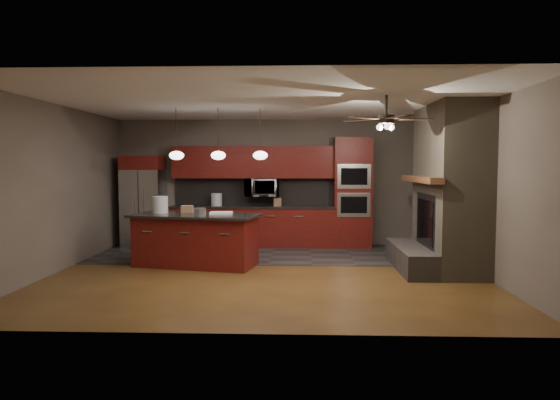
{
  "coord_description": "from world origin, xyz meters",
  "views": [
    {
      "loc": [
        0.53,
        -8.15,
        1.79
      ],
      "look_at": [
        0.2,
        0.6,
        1.17
      ],
      "focal_mm": 32.0,
      "sensor_mm": 36.0,
      "label": 1
    }
  ],
  "objects_px": {
    "kitchen_island": "(196,240)",
    "paint_tray": "(221,213)",
    "white_bucket": "(160,205)",
    "counter_bucket": "(217,199)",
    "counter_box": "(277,202)",
    "paint_can": "(200,212)",
    "microwave": "(262,187)",
    "refrigerator": "(144,201)",
    "cardboard_box": "(187,209)",
    "oven_tower": "(352,193)"
  },
  "relations": [
    {
      "from": "paint_can",
      "to": "oven_tower",
      "type": "bearing_deg",
      "value": 40.33
    },
    {
      "from": "oven_tower",
      "to": "paint_tray",
      "type": "height_order",
      "value": "oven_tower"
    },
    {
      "from": "counter_box",
      "to": "white_bucket",
      "type": "bearing_deg",
      "value": -146.83
    },
    {
      "from": "kitchen_island",
      "to": "cardboard_box",
      "type": "xyz_separation_m",
      "value": [
        -0.21,
        0.3,
        0.52
      ]
    },
    {
      "from": "microwave",
      "to": "kitchen_island",
      "type": "distance_m",
      "value": 2.56
    },
    {
      "from": "kitchen_island",
      "to": "counter_box",
      "type": "bearing_deg",
      "value": 68.69
    },
    {
      "from": "refrigerator",
      "to": "kitchen_island",
      "type": "distance_m",
      "value": 2.65
    },
    {
      "from": "cardboard_box",
      "to": "counter_box",
      "type": "height_order",
      "value": "counter_box"
    },
    {
      "from": "paint_tray",
      "to": "cardboard_box",
      "type": "xyz_separation_m",
      "value": [
        -0.66,
        0.24,
        0.05
      ]
    },
    {
      "from": "microwave",
      "to": "paint_can",
      "type": "height_order",
      "value": "microwave"
    },
    {
      "from": "white_bucket",
      "to": "refrigerator",
      "type": "bearing_deg",
      "value": 115.26
    },
    {
      "from": "white_bucket",
      "to": "oven_tower",
      "type": "bearing_deg",
      "value": 28.19
    },
    {
      "from": "counter_bucket",
      "to": "paint_can",
      "type": "bearing_deg",
      "value": -87.36
    },
    {
      "from": "paint_tray",
      "to": "cardboard_box",
      "type": "distance_m",
      "value": 0.71
    },
    {
      "from": "refrigerator",
      "to": "paint_can",
      "type": "distance_m",
      "value": 2.91
    },
    {
      "from": "refrigerator",
      "to": "paint_can",
      "type": "height_order",
      "value": "refrigerator"
    },
    {
      "from": "white_bucket",
      "to": "cardboard_box",
      "type": "bearing_deg",
      "value": 15.48
    },
    {
      "from": "counter_bucket",
      "to": "counter_box",
      "type": "xyz_separation_m",
      "value": [
        1.34,
        -0.05,
        -0.05
      ]
    },
    {
      "from": "counter_box",
      "to": "paint_can",
      "type": "bearing_deg",
      "value": -127.39
    },
    {
      "from": "microwave",
      "to": "kitchen_island",
      "type": "bearing_deg",
      "value": -114.85
    },
    {
      "from": "counter_bucket",
      "to": "counter_box",
      "type": "height_order",
      "value": "counter_bucket"
    },
    {
      "from": "white_bucket",
      "to": "counter_bucket",
      "type": "distance_m",
      "value": 2.1
    },
    {
      "from": "kitchen_island",
      "to": "paint_tray",
      "type": "relative_size",
      "value": 6.03
    },
    {
      "from": "oven_tower",
      "to": "paint_tray",
      "type": "bearing_deg",
      "value": -140.69
    },
    {
      "from": "counter_bucket",
      "to": "oven_tower",
      "type": "bearing_deg",
      "value": -0.14
    },
    {
      "from": "counter_bucket",
      "to": "counter_box",
      "type": "bearing_deg",
      "value": -2.14
    },
    {
      "from": "microwave",
      "to": "cardboard_box",
      "type": "xyz_separation_m",
      "value": [
        -1.23,
        -1.9,
        -0.31
      ]
    },
    {
      "from": "microwave",
      "to": "paint_tray",
      "type": "bearing_deg",
      "value": -104.84
    },
    {
      "from": "oven_tower",
      "to": "kitchen_island",
      "type": "bearing_deg",
      "value": -144.48
    },
    {
      "from": "microwave",
      "to": "cardboard_box",
      "type": "relative_size",
      "value": 3.53
    },
    {
      "from": "counter_bucket",
      "to": "refrigerator",
      "type": "bearing_deg",
      "value": -177.08
    },
    {
      "from": "paint_tray",
      "to": "counter_box",
      "type": "height_order",
      "value": "counter_box"
    },
    {
      "from": "refrigerator",
      "to": "counter_bucket",
      "type": "relative_size",
      "value": 7.33
    },
    {
      "from": "white_bucket",
      "to": "cardboard_box",
      "type": "distance_m",
      "value": 0.49
    },
    {
      "from": "kitchen_island",
      "to": "paint_can",
      "type": "distance_m",
      "value": 0.61
    },
    {
      "from": "refrigerator",
      "to": "oven_tower",
      "type": "bearing_deg",
      "value": 0.93
    },
    {
      "from": "white_bucket",
      "to": "counter_bucket",
      "type": "bearing_deg",
      "value": 70.45
    },
    {
      "from": "cardboard_box",
      "to": "counter_box",
      "type": "xyz_separation_m",
      "value": [
        1.57,
        1.8,
        0.0
      ]
    },
    {
      "from": "cardboard_box",
      "to": "counter_box",
      "type": "bearing_deg",
      "value": 47.34
    },
    {
      "from": "oven_tower",
      "to": "microwave",
      "type": "xyz_separation_m",
      "value": [
        -1.98,
        0.06,
        0.11
      ]
    },
    {
      "from": "oven_tower",
      "to": "counter_bucket",
      "type": "height_order",
      "value": "oven_tower"
    },
    {
      "from": "oven_tower",
      "to": "refrigerator",
      "type": "height_order",
      "value": "oven_tower"
    },
    {
      "from": "oven_tower",
      "to": "counter_bucket",
      "type": "xyz_separation_m",
      "value": [
        -2.97,
        0.01,
        -0.16
      ]
    },
    {
      "from": "refrigerator",
      "to": "counter_box",
      "type": "bearing_deg",
      "value": 0.61
    },
    {
      "from": "cardboard_box",
      "to": "paint_can",
      "type": "bearing_deg",
      "value": -60.8
    },
    {
      "from": "counter_box",
      "to": "oven_tower",
      "type": "bearing_deg",
      "value": -8.71
    },
    {
      "from": "paint_can",
      "to": "kitchen_island",
      "type": "bearing_deg",
      "value": 114.72
    },
    {
      "from": "microwave",
      "to": "refrigerator",
      "type": "relative_size",
      "value": 0.37
    },
    {
      "from": "microwave",
      "to": "counter_box",
      "type": "relative_size",
      "value": 4.06
    },
    {
      "from": "oven_tower",
      "to": "paint_can",
      "type": "xyz_separation_m",
      "value": [
        -2.86,
        -2.43,
        -0.2
      ]
    }
  ]
}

